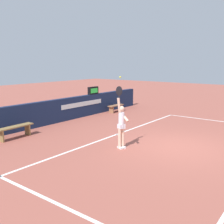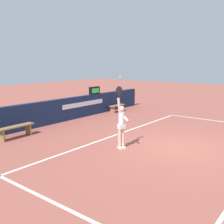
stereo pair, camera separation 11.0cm
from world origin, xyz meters
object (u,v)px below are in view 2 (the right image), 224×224
speed_display (94,90)px  tennis_player (121,123)px  courtside_bench_far (15,129)px  courtside_bench_near (117,107)px  tennis_ball (120,77)px

speed_display → tennis_player: tennis_player is taller
courtside_bench_far → speed_display: bearing=8.4°
courtside_bench_near → courtside_bench_far: courtside_bench_far is taller
speed_display → tennis_ball: 6.82m
speed_display → courtside_bench_far: (-5.94, -0.88, -1.05)m
tennis_ball → courtside_bench_near: 7.62m
speed_display → courtside_bench_far: 6.09m
tennis_player → tennis_ball: bearing=145.6°
speed_display → courtside_bench_near: size_ratio=0.63×
tennis_player → courtside_bench_far: 4.59m
speed_display → tennis_ball: tennis_ball is taller
speed_display → tennis_player: size_ratio=0.34×
tennis_player → tennis_ball: (-0.04, 0.03, 1.66)m
tennis_ball → tennis_player: bearing=-34.4°
tennis_player → tennis_ball: size_ratio=33.46×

